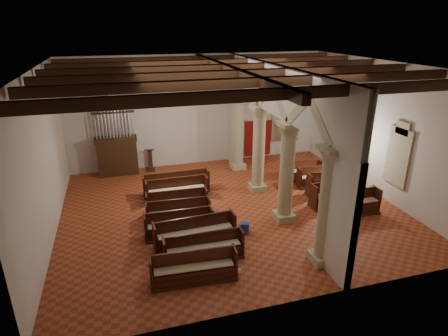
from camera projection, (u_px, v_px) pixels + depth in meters
floor at (231, 209)px, 16.15m from camera, size 14.00×14.00×0.00m
ceiling at (232, 66)px, 13.96m from camera, size 14.00×14.00×0.00m
wall_back at (199, 111)px, 20.42m from camera, size 14.00×0.02×6.00m
wall_front at (300, 209)px, 9.69m from camera, size 14.00×0.02×6.00m
wall_left at (43, 159)px, 13.23m from camera, size 0.02×12.00×6.00m
wall_right at (379, 129)px, 16.88m from camera, size 0.02×12.00×6.00m
ceiling_beams at (232, 71)px, 14.03m from camera, size 13.80×11.80×0.30m
arcade at (273, 126)px, 15.32m from camera, size 0.90×11.90×6.00m
window_right_a at (399, 157)px, 15.83m from camera, size 0.03×1.00×2.20m
window_right_b at (345, 132)px, 19.40m from camera, size 0.03×1.00×2.20m
window_back at (282, 119)px, 22.00m from camera, size 1.00×0.03×2.20m
pipe_organ at (117, 149)px, 19.39m from camera, size 2.10×0.85×4.40m
lectern at (150, 161)px, 20.12m from camera, size 0.57×0.58×1.30m
dossal_curtain at (258, 138)px, 21.93m from camera, size 1.80×0.07×2.17m
processional_banner at (293, 150)px, 21.04m from camera, size 0.53×0.68×2.35m
hymnal_box_a at (221, 263)px, 12.10m from camera, size 0.34×0.30×0.28m
hymnal_box_b at (245, 227)px, 14.22m from camera, size 0.39×0.35×0.32m
hymnal_box_c at (217, 216)px, 15.07m from camera, size 0.35×0.32×0.28m
tube_heater_a at (223, 270)px, 11.89m from camera, size 1.12×0.41×0.11m
tube_heater_b at (187, 254)px, 12.73m from camera, size 0.87×0.16×0.09m
nave_pew_0 at (194, 272)px, 11.55m from camera, size 2.71×0.83×0.99m
nave_pew_1 at (204, 251)px, 12.60m from camera, size 2.71×0.68×0.96m
nave_pew_2 at (195, 236)px, 13.44m from camera, size 2.99×0.86×1.05m
nave_pew_3 at (179, 228)px, 14.02m from camera, size 2.57×0.70×1.00m
nave_pew_4 at (179, 216)px, 14.89m from camera, size 2.57×0.79×0.98m
nave_pew_5 at (177, 206)px, 15.68m from camera, size 2.56×0.75×0.99m
nave_pew_6 at (177, 193)px, 16.88m from camera, size 2.74×0.68×1.02m
nave_pew_7 at (177, 187)px, 17.49m from camera, size 3.07×0.72×1.04m
aisle_pew_0 at (356, 206)px, 15.63m from camera, size 1.94×0.71×1.06m
aisle_pew_1 at (331, 198)px, 16.29m from camera, size 1.90×0.78×1.10m
aisle_pew_2 at (329, 187)px, 17.32m from camera, size 2.16×0.86×1.11m
aisle_pew_3 at (318, 180)px, 18.30m from camera, size 2.07×0.78×0.98m
aisle_pew_4 at (304, 173)px, 19.08m from camera, size 1.74×0.65×0.97m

